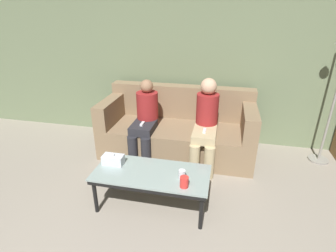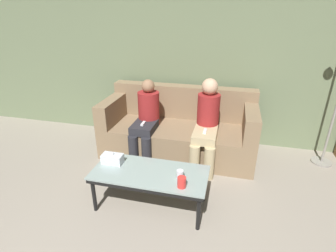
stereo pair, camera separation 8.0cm
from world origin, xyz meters
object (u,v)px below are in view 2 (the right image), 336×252
(couch, at_px, (179,130))
(tissue_box, at_px, (112,159))
(coffee_table, at_px, (150,175))
(cup_near_right, at_px, (180,174))
(seated_person_mid_left, at_px, (207,122))
(cup_near_left, at_px, (182,182))
(seated_person_left_end, at_px, (146,118))

(couch, distance_m, tissue_box, 1.27)
(couch, height_order, coffee_table, couch)
(couch, bearing_deg, cup_near_right, -77.81)
(cup_near_right, distance_m, seated_person_mid_left, 1.04)
(cup_near_left, distance_m, seated_person_left_end, 1.38)
(couch, relative_size, seated_person_mid_left, 1.85)
(couch, xyz_separation_m, cup_near_left, (0.32, -1.40, 0.14))
(cup_near_left, height_order, tissue_box, tissue_box)
(cup_near_right, height_order, seated_person_mid_left, seated_person_mid_left)
(coffee_table, xyz_separation_m, seated_person_left_end, (-0.37, 1.00, 0.19))
(couch, relative_size, seated_person_left_end, 1.96)
(tissue_box, distance_m, seated_person_mid_left, 1.29)
(cup_near_left, height_order, seated_person_mid_left, seated_person_mid_left)
(tissue_box, bearing_deg, cup_near_left, -16.01)
(cup_near_left, xyz_separation_m, seated_person_mid_left, (0.09, 1.15, 0.12))
(cup_near_left, xyz_separation_m, seated_person_left_end, (-0.72, 1.17, 0.09))
(coffee_table, xyz_separation_m, tissue_box, (-0.43, 0.06, 0.09))
(couch, height_order, cup_near_right, couch)
(coffee_table, distance_m, seated_person_left_end, 1.08)
(couch, bearing_deg, tissue_box, -112.15)
(coffee_table, relative_size, cup_near_left, 11.12)
(coffee_table, distance_m, tissue_box, 0.45)
(cup_near_right, bearing_deg, couch, 102.19)
(couch, distance_m, coffee_table, 1.24)
(cup_near_right, relative_size, tissue_box, 0.40)
(cup_near_right, xyz_separation_m, seated_person_left_end, (-0.68, 1.04, 0.10))
(cup_near_right, relative_size, seated_person_left_end, 0.08)
(seated_person_left_end, distance_m, seated_person_mid_left, 0.82)
(tissue_box, bearing_deg, seated_person_mid_left, 46.33)
(cup_near_left, bearing_deg, couch, 102.77)
(seated_person_mid_left, bearing_deg, couch, 149.13)
(cup_near_left, xyz_separation_m, cup_near_right, (-0.04, 0.13, -0.01))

